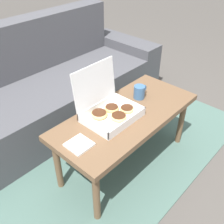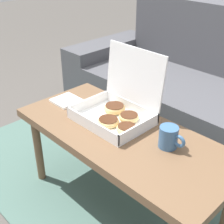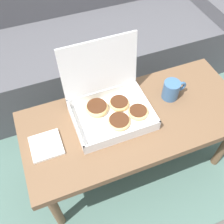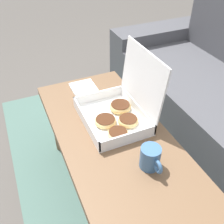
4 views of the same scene
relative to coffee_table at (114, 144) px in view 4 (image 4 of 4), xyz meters
The scene contains 6 objects.
ground_plane 0.43m from the coffee_table, 90.00° to the left, with size 12.00×12.00×0.00m, color #514C47.
area_rug 0.58m from the coffee_table, 90.00° to the left, with size 2.34×1.78×0.01m, color #4C6B60.
coffee_table is the anchor object (origin of this frame).
pastry_box 0.16m from the coffee_table, 141.48° to the left, with size 0.36×0.31×0.33m.
coffee_mug 0.25m from the coffee_table, 15.23° to the left, with size 0.12×0.08×0.10m.
napkin_stack 0.43m from the coffee_table, behind, with size 0.13×0.13×0.01m.
Camera 4 is at (0.78, -0.46, 1.29)m, focal length 42.00 mm.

